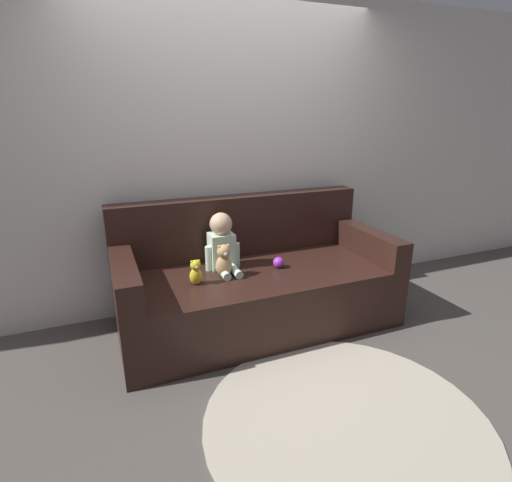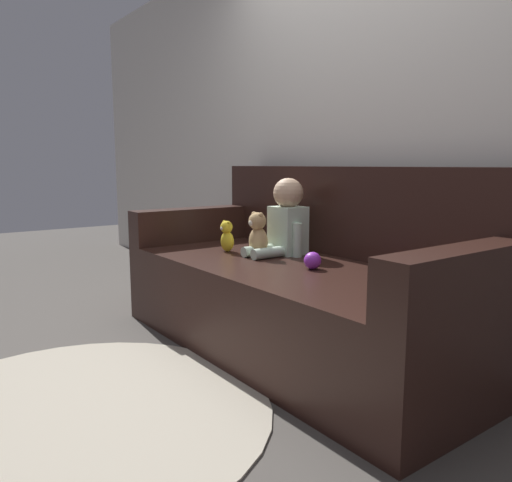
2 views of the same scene
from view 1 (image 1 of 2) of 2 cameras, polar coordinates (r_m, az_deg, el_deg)
The scene contains 8 objects.
ground_plane at distance 3.35m, azimuth 0.25°, elevation -11.55°, with size 12.00×12.00×0.00m, color #4C4742.
wall_back at distance 3.47m, azimuth -3.45°, elevation 12.18°, with size 8.00×0.05×2.60m.
couch at distance 3.25m, azimuth -0.16°, elevation -5.95°, with size 2.16×0.98×0.98m.
person_baby at distance 3.11m, azimuth -4.85°, elevation -0.48°, with size 0.28×0.37×0.44m.
teddy_bear_brown at distance 2.97m, azimuth -4.61°, elevation -2.83°, with size 0.12×0.12×0.25m.
plush_toy_side at distance 2.87m, azimuth -8.60°, elevation -4.44°, with size 0.09×0.09×0.19m.
toy_ball at distance 3.16m, azimuth 3.24°, elevation -3.07°, with size 0.09×0.09×0.09m.
floor_rug at distance 2.50m, azimuth 12.72°, elevation -23.74°, with size 1.60×1.60×0.01m.
Camera 1 is at (-1.11, -2.69, 1.66)m, focal length 28.00 mm.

